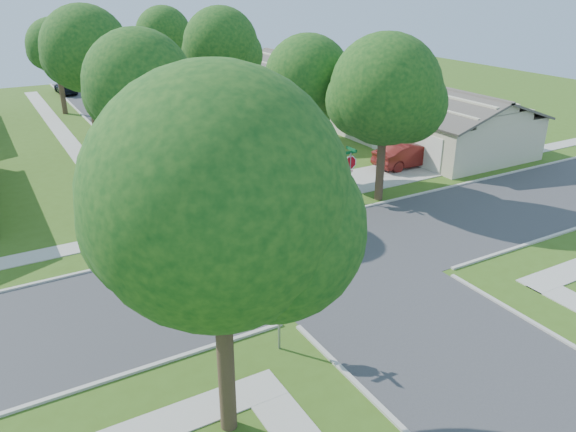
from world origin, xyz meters
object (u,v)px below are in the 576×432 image
at_px(tree_e_far, 164,37).
at_px(tree_sw_corner, 220,209).
at_px(tree_w_mid, 87,53).
at_px(house_ne_far, 298,84).
at_px(tree_w_far, 56,48).
at_px(car_curb_east, 216,133).
at_px(tree_e_near, 308,82).
at_px(tree_e_mid, 221,48).
at_px(tree_ne_corner, 386,95).
at_px(house_ne_near, 429,123).
at_px(tree_w_near, 140,89).
at_px(stop_sign_sw, 279,294).
at_px(car_driveway, 409,154).
at_px(stop_sign_ne, 350,165).
at_px(car_curb_west, 66,87).

relative_size(tree_e_far, tree_sw_corner, 0.91).
bearing_deg(tree_w_mid, house_ne_far, 21.17).
xyz_separation_m(tree_w_far, car_curb_east, (7.85, -15.03, -4.81)).
bearing_deg(tree_e_near, tree_e_mid, 89.97).
bearing_deg(tree_ne_corner, house_ne_near, 35.18).
distance_m(tree_w_near, house_ne_far, 29.10).
relative_size(tree_e_near, tree_ne_corner, 0.96).
height_order(tree_e_near, tree_sw_corner, tree_sw_corner).
bearing_deg(tree_sw_corner, stop_sign_sw, 39.97).
distance_m(tree_sw_corner, house_ne_far, 43.20).
bearing_deg(tree_w_near, tree_w_mid, 89.98).
relative_size(car_driveway, car_curb_east, 1.15).
height_order(stop_sign_sw, tree_w_mid, tree_w_mid).
distance_m(stop_sign_ne, tree_e_far, 29.57).
height_order(stop_sign_ne, tree_sw_corner, tree_sw_corner).
relative_size(house_ne_far, car_curb_west, 3.12).
height_order(house_ne_far, car_driveway, house_ne_far).
bearing_deg(stop_sign_ne, tree_w_mid, 119.80).
bearing_deg(car_curb_east, house_ne_near, -28.06).
distance_m(stop_sign_sw, car_curb_east, 25.00).
bearing_deg(tree_sw_corner, stop_sign_ne, 43.94).
height_order(house_ne_near, car_driveway, house_ne_near).
height_order(stop_sign_sw, tree_e_far, tree_e_far).
height_order(tree_e_near, car_curb_west, tree_e_near).
bearing_deg(house_ne_near, tree_w_far, 131.90).
xyz_separation_m(tree_sw_corner, car_curb_east, (10.64, 25.97, -5.56)).
relative_size(tree_w_mid, car_curb_west, 2.20).
xyz_separation_m(tree_e_mid, tree_ne_corner, (1.60, -16.80, -0.66)).
height_order(tree_e_near, tree_w_far, tree_e_near).
bearing_deg(tree_w_near, tree_sw_corner, -99.90).
xyz_separation_m(tree_w_far, car_curb_west, (1.68, 9.52, -4.87)).
bearing_deg(tree_ne_corner, car_driveway, 34.87).
distance_m(tree_w_mid, house_ne_near, 23.46).
height_order(stop_sign_ne, tree_e_far, tree_e_far).
height_order(tree_e_near, house_ne_near, tree_e_near).
bearing_deg(tree_e_mid, car_driveway, -62.97).
relative_size(tree_w_far, house_ne_far, 0.59).
relative_size(stop_sign_ne, tree_e_far, 0.34).
distance_m(stop_sign_sw, house_ne_near, 25.98).
height_order(tree_e_near, tree_w_mid, tree_w_mid).
height_order(tree_w_near, tree_w_far, tree_w_near).
relative_size(stop_sign_ne, house_ne_far, 0.22).
bearing_deg(stop_sign_ne, stop_sign_sw, -135.00).
bearing_deg(house_ne_far, tree_ne_corner, -111.23).
height_order(tree_sw_corner, car_curb_west, tree_sw_corner).
bearing_deg(house_ne_far, tree_e_far, 155.97).
height_order(stop_sign_sw, tree_w_far, tree_w_far).
bearing_deg(house_ne_far, house_ne_near, -90.00).
xyz_separation_m(tree_w_far, tree_sw_corner, (-2.78, -41.00, 0.76)).
distance_m(tree_e_far, tree_w_far, 9.42).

